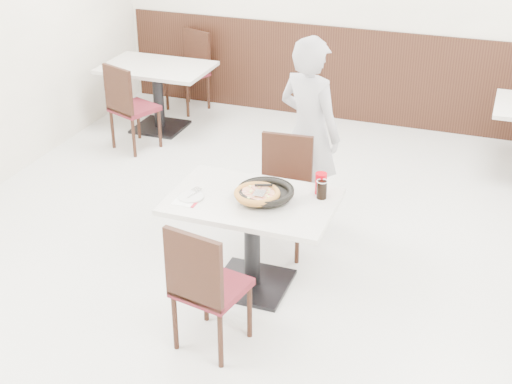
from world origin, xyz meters
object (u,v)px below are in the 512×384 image
(chair_near, at_px, (212,284))
(bg_chair_left_far, at_px, (187,72))
(main_table, at_px, (252,243))
(side_plate, at_px, (191,197))
(pizza_pan, at_px, (266,194))
(bg_table_left, at_px, (158,98))
(chair_far, at_px, (281,198))
(cola_glass, at_px, (322,190))
(diner_person, at_px, (309,133))
(bg_chair_left_near, at_px, (134,106))
(red_cup, at_px, (321,183))
(pizza, at_px, (257,195))

(chair_near, xyz_separation_m, bg_chair_left_far, (-2.04, 4.02, 0.00))
(main_table, bearing_deg, side_plate, -162.25)
(pizza_pan, distance_m, bg_table_left, 3.43)
(chair_far, height_order, side_plate, chair_far)
(main_table, height_order, chair_near, chair_near)
(cola_glass, bearing_deg, chair_far, 137.26)
(diner_person, height_order, bg_chair_left_far, diner_person)
(bg_table_left, height_order, bg_chair_left_near, bg_chair_left_near)
(chair_near, relative_size, red_cup, 5.94)
(chair_far, xyz_separation_m, bg_chair_left_near, (-2.12, 1.45, 0.00))
(main_table, distance_m, bg_table_left, 3.36)
(red_cup, bearing_deg, pizza, -141.99)
(pizza_pan, distance_m, red_cup, 0.42)
(side_plate, relative_size, bg_table_left, 0.15)
(chair_far, xyz_separation_m, pizza_pan, (0.06, -0.56, 0.32))
(chair_far, height_order, pizza, chair_far)
(cola_glass, bearing_deg, side_plate, -160.10)
(main_table, relative_size, pizza_pan, 3.18)
(chair_near, xyz_separation_m, bg_chair_left_near, (-2.08, 2.76, 0.00))
(main_table, relative_size, pizza, 3.94)
(bg_chair_left_far, bearing_deg, diner_person, 155.78)
(side_plate, height_order, bg_table_left, side_plate)
(diner_person, distance_m, bg_chair_left_near, 2.39)
(main_table, distance_m, pizza, 0.44)
(main_table, bearing_deg, bg_chair_left_near, 135.75)
(bg_table_left, bearing_deg, side_plate, -58.52)
(main_table, height_order, bg_table_left, same)
(main_table, relative_size, diner_person, 0.72)
(main_table, bearing_deg, bg_chair_left_far, 121.99)
(bg_chair_left_near, bearing_deg, cola_glass, -13.89)
(chair_far, relative_size, pizza_pan, 2.52)
(pizza_pan, distance_m, cola_glass, 0.41)
(chair_far, relative_size, bg_chair_left_far, 1.00)
(bg_chair_left_far, bearing_deg, cola_glass, 149.88)
(chair_near, distance_m, bg_table_left, 3.94)
(chair_near, xyz_separation_m, side_plate, (-0.40, 0.59, 0.28))
(chair_far, bearing_deg, pizza_pan, 91.86)
(diner_person, xyz_separation_m, bg_table_left, (-2.20, 1.48, -0.46))
(pizza, bearing_deg, diner_person, 88.02)
(main_table, xyz_separation_m, pizza_pan, (0.10, 0.02, 0.42))
(bg_chair_left_near, xyz_separation_m, bg_chair_left_far, (0.03, 1.26, 0.00))
(red_cup, bearing_deg, bg_chair_left_near, 144.87)
(diner_person, relative_size, bg_chair_left_near, 1.75)
(pizza, xyz_separation_m, bg_chair_left_near, (-2.15, 2.08, -0.34))
(bg_table_left, xyz_separation_m, bg_chair_left_far, (0.04, 0.68, 0.10))
(side_plate, relative_size, red_cup, 1.16)
(side_plate, bearing_deg, diner_person, 68.01)
(chair_near, distance_m, chair_far, 1.31)
(bg_table_left, bearing_deg, chair_far, -43.52)
(side_plate, relative_size, bg_chair_left_far, 0.20)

